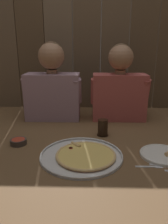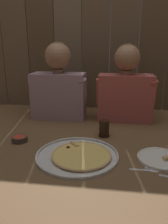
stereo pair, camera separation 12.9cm
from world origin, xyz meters
name	(u,v)px [view 2 (the right image)]	position (x,y,z in m)	size (l,w,h in m)	color
ground_plane	(82,147)	(0.00, 0.00, 0.00)	(3.20, 3.20, 0.00)	brown
pizza_tray	(79,155)	(0.00, -0.11, 0.01)	(0.43, 0.43, 0.03)	silver
dinner_plate	(161,158)	(0.41, -0.10, 0.01)	(0.23, 0.23, 0.03)	white
drinking_glass	(104,128)	(0.12, 0.18, 0.05)	(0.07, 0.07, 0.11)	black
dipping_bowl	(20,139)	(-0.39, 0.03, 0.02)	(0.10, 0.10, 0.03)	#3D332D
table_fork	(145,170)	(0.32, -0.21, 0.00)	(0.13, 0.02, 0.01)	silver
table_knife	(162,170)	(0.40, -0.20, 0.00)	(0.16, 0.04, 0.01)	silver
diner_left	(59,84)	(-0.26, 0.52, 0.27)	(0.45, 0.21, 0.59)	gray
diner_right	(126,86)	(0.26, 0.52, 0.27)	(0.44, 0.20, 0.57)	#AD4C47
wooden_backdrop_wall	(96,36)	(0.00, 0.86, 0.64)	(2.19, 0.03, 1.27)	brown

